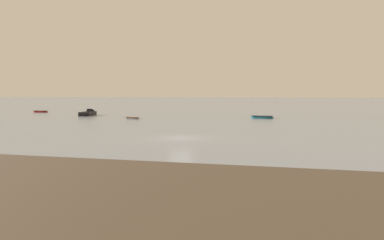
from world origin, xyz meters
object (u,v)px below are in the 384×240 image
object	(u,v)px
rowboat_moored_3	(40,112)
motorboat_moored_2	(89,114)
rowboat_moored_2	(262,117)
rowboat_moored_4	(132,118)

from	to	relation	value
rowboat_moored_3	motorboat_moored_2	xyz separation A→B (m)	(17.50, -7.42, 0.14)
rowboat_moored_3	motorboat_moored_2	size ratio (longest dim) A/B	0.59
rowboat_moored_2	motorboat_moored_2	size ratio (longest dim) A/B	0.66
rowboat_moored_3	rowboat_moored_2	bearing A→B (deg)	-17.31
rowboat_moored_2	rowboat_moored_4	size ratio (longest dim) A/B	1.46
rowboat_moored_2	motorboat_moored_2	world-z (taller)	motorboat_moored_2
rowboat_moored_2	rowboat_moored_3	distance (m)	54.71
rowboat_moored_2	rowboat_moored_4	xyz separation A→B (m)	(-23.35, -6.68, -0.06)
motorboat_moored_2	rowboat_moored_4	bearing A→B (deg)	-133.52
motorboat_moored_2	rowboat_moored_2	bearing A→B (deg)	-104.60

